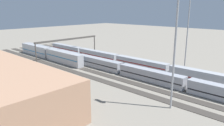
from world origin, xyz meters
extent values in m
plane|color=gray|center=(0.00, 0.00, 0.00)|extent=(400.00, 400.00, 0.00)
cube|color=#4C443D|center=(0.00, -15.00, 0.06)|extent=(140.00, 2.80, 0.12)
cube|color=#4C443D|center=(0.00, -10.00, 0.06)|extent=(140.00, 2.80, 0.12)
cube|color=#3D3833|center=(0.00, -5.00, 0.06)|extent=(140.00, 2.80, 0.12)
cube|color=#4C443D|center=(0.00, 0.00, 0.06)|extent=(140.00, 2.80, 0.12)
cube|color=#4C443D|center=(0.00, 5.00, 0.06)|extent=(140.00, 2.80, 0.12)
cube|color=#3D3833|center=(0.00, 10.00, 0.06)|extent=(140.00, 2.80, 0.12)
cube|color=#3D3833|center=(0.00, 15.00, 0.06)|extent=(140.00, 2.80, 0.12)
cube|color=#B7BABF|center=(-35.05, -5.00, 2.02)|extent=(23.00, 3.00, 3.80)
cube|color=maroon|center=(-35.05, -5.00, 1.46)|extent=(22.40, 3.06, 0.36)
cube|color=#B7BABF|center=(-10.85, -5.00, 2.02)|extent=(23.00, 3.00, 3.80)
cube|color=maroon|center=(-10.85, -5.00, 2.21)|extent=(22.40, 3.06, 0.36)
cube|color=#B7BABF|center=(13.35, -5.00, 2.02)|extent=(23.00, 3.00, 3.80)
cube|color=maroon|center=(13.35, -5.00, 1.96)|extent=(22.40, 3.06, 0.36)
cube|color=#B7BABF|center=(37.55, -5.00, 2.02)|extent=(23.00, 3.00, 3.80)
cube|color=maroon|center=(37.55, -5.00, 2.05)|extent=(22.40, 3.06, 0.36)
cube|color=#A8AAB2|center=(-21.68, 5.00, 2.02)|extent=(23.00, 3.00, 3.80)
cube|color=black|center=(-21.68, 5.00, 1.88)|extent=(22.40, 3.06, 0.36)
cube|color=#A8AAB2|center=(2.52, 5.00, 2.02)|extent=(23.00, 3.00, 3.80)
cube|color=black|center=(2.52, 5.00, 1.97)|extent=(22.40, 3.06, 0.36)
cube|color=#A8AAB2|center=(26.72, 5.00, 2.02)|extent=(23.00, 3.00, 3.80)
cube|color=black|center=(26.72, 5.00, 1.66)|extent=(22.40, 3.06, 0.36)
cube|color=#A8AAB2|center=(50.92, 5.00, 2.02)|extent=(23.00, 3.00, 3.80)
cube|color=black|center=(50.92, 5.00, 1.74)|extent=(22.40, 3.06, 0.36)
cube|color=#B7BABF|center=(18.52, 10.00, 2.62)|extent=(23.00, 3.00, 5.00)
cube|color=#1E6B9E|center=(18.52, 10.00, 2.79)|extent=(22.40, 3.06, 0.36)
cube|color=#B7BABF|center=(42.72, 10.00, 2.62)|extent=(23.00, 3.00, 5.00)
cube|color=#1E6B9E|center=(42.72, 10.00, 2.28)|extent=(22.40, 3.06, 0.36)
cylinder|color=#9EA0A5|center=(-22.36, -18.43, 15.89)|extent=(0.44, 0.44, 31.78)
cylinder|color=#9EA0A5|center=(-35.66, 17.77, 15.35)|extent=(0.44, 0.44, 30.69)
cylinder|color=#4C4742|center=(28.78, -17.10, 4.00)|extent=(0.50, 0.50, 8.00)
cylinder|color=#4C4742|center=(28.78, 17.10, 4.00)|extent=(0.50, 0.50, 8.00)
cube|color=#4C4742|center=(28.78, 0.00, 8.40)|extent=(0.70, 35.00, 0.80)
camera|label=1|loc=(-56.93, 60.68, 22.47)|focal=34.21mm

